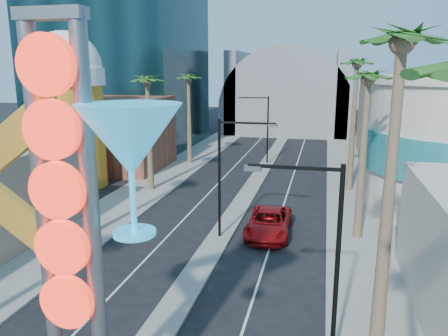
# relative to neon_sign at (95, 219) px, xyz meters

# --- Properties ---
(sidewalk_west) EXTENTS (5.00, 100.00, 0.15)m
(sidewalk_west) POSITION_rel_neon_sign_xyz_m (-10.32, 32.04, -7.23)
(sidewalk_west) COLOR gray
(sidewalk_west) RESTS_ON ground
(sidewalk_east) EXTENTS (5.00, 100.00, 0.15)m
(sidewalk_east) POSITION_rel_neon_sign_xyz_m (8.68, 32.04, -7.23)
(sidewalk_east) COLOR gray
(sidewalk_east) RESTS_ON ground
(median) EXTENTS (1.60, 84.00, 0.15)m
(median) POSITION_rel_neon_sign_xyz_m (-0.82, 35.04, -7.23)
(median) COLOR gray
(median) RESTS_ON ground
(brick_filler_west) EXTENTS (10.00, 10.00, 8.00)m
(brick_filler_west) POSITION_rel_neon_sign_xyz_m (-16.82, 35.04, -3.31)
(brick_filler_west) COLOR brown
(brick_filler_west) RESTS_ON ground
(filler_east) EXTENTS (10.00, 20.00, 10.00)m
(filler_east) POSITION_rel_neon_sign_xyz_m (15.18, 45.04, -2.31)
(filler_east) COLOR #A07D67
(filler_east) RESTS_ON ground
(beer_mug) EXTENTS (7.00, 7.00, 14.50)m
(beer_mug) POSITION_rel_neon_sign_xyz_m (-17.82, 27.04, 0.54)
(beer_mug) COLOR #B27817
(beer_mug) RESTS_ON ground
(canopy) EXTENTS (22.00, 16.00, 22.00)m
(canopy) POSITION_rel_neon_sign_xyz_m (-0.82, 69.04, -3.00)
(canopy) COLOR slate
(canopy) RESTS_ON ground
(neon_sign) EXTENTS (6.53, 2.60, 12.55)m
(neon_sign) POSITION_rel_neon_sign_xyz_m (0.00, 0.00, 0.00)
(neon_sign) COLOR gray
(neon_sign) RESTS_ON ground
(streetlight_0) EXTENTS (3.79, 0.25, 8.00)m
(streetlight_0) POSITION_rel_neon_sign_xyz_m (-0.27, 17.04, -2.43)
(streetlight_0) COLOR black
(streetlight_0) RESTS_ON ground
(streetlight_1) EXTENTS (3.79, 0.25, 8.00)m
(streetlight_1) POSITION_rel_neon_sign_xyz_m (-1.36, 41.04, -2.43)
(streetlight_1) COLOR black
(streetlight_1) RESTS_ON ground
(streetlight_2) EXTENTS (3.45, 0.25, 8.00)m
(streetlight_2) POSITION_rel_neon_sign_xyz_m (5.91, 5.04, -2.47)
(streetlight_2) COLOR black
(streetlight_2) RESTS_ON ground
(palm_1) EXTENTS (2.40, 2.40, 12.70)m
(palm_1) POSITION_rel_neon_sign_xyz_m (-9.82, 13.04, 3.52)
(palm_1) COLOR brown
(palm_1) RESTS_ON ground
(palm_2) EXTENTS (2.40, 2.40, 11.20)m
(palm_2) POSITION_rel_neon_sign_xyz_m (-9.82, 27.04, 2.17)
(palm_2) COLOR brown
(palm_2) RESTS_ON ground
(palm_3) EXTENTS (2.40, 2.40, 11.20)m
(palm_3) POSITION_rel_neon_sign_xyz_m (-9.82, 39.04, 2.17)
(palm_3) COLOR brown
(palm_3) RESTS_ON ground
(palm_5) EXTENTS (2.40, 2.40, 13.20)m
(palm_5) POSITION_rel_neon_sign_xyz_m (8.18, 7.04, 3.96)
(palm_5) COLOR brown
(palm_5) RESTS_ON ground
(palm_6) EXTENTS (2.40, 2.40, 11.70)m
(palm_6) POSITION_rel_neon_sign_xyz_m (8.18, 19.04, 2.62)
(palm_6) COLOR brown
(palm_6) RESTS_ON ground
(palm_7) EXTENTS (2.40, 2.40, 12.70)m
(palm_7) POSITION_rel_neon_sign_xyz_m (8.18, 31.04, 3.52)
(palm_7) COLOR brown
(palm_7) RESTS_ON ground
(red_pickup) EXTENTS (2.95, 6.21, 1.71)m
(red_pickup) POSITION_rel_neon_sign_xyz_m (2.31, 18.42, -6.45)
(red_pickup) COLOR #990B0D
(red_pickup) RESTS_ON ground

